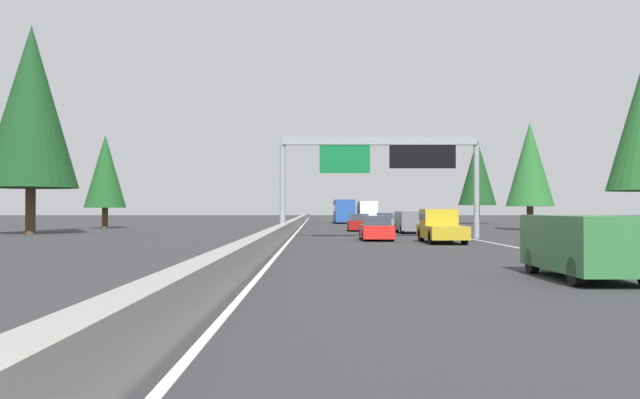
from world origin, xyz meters
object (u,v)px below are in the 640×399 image
bus_distant_b (344,210)px  conifer_left_mid (105,171)px  conifer_right_far (477,172)px  sedan_distant_a (359,223)px  minivan_far_right (584,243)px  sedan_far_left (385,220)px  conifer_right_mid (530,165)px  sedan_near_center (376,229)px  conifer_left_near (31,107)px  box_truck_far_center (367,211)px  minivan_mid_right (410,221)px  pickup_near_right (441,226)px  sign_gantry_overhead (382,158)px

bus_distant_b → conifer_left_mid: (-25.48, 24.37, 3.84)m
conifer_right_far → sedan_distant_a: bearing=150.1°
minivan_far_right → sedan_far_left: (56.62, -0.24, -0.27)m
conifer_right_mid → bus_distant_b: bearing=26.4°
sedan_near_center → minivan_far_right: bearing=-171.4°
sedan_distant_a → conifer_left_near: 27.56m
sedan_near_center → conifer_left_mid: (26.69, 24.26, 4.88)m
minivan_far_right → box_truck_far_center: 78.38m
box_truck_far_center → conifer_left_near: (-44.05, 28.60, 8.01)m
minivan_far_right → minivan_mid_right: bearing=-0.3°
sedan_distant_a → conifer_left_near: size_ratio=0.28×
pickup_near_right → conifer_left_mid: conifer_left_mid is taller
bus_distant_b → minivan_mid_right: size_ratio=2.30×
sedan_far_left → conifer_right_mid: bearing=-136.5°
sedan_near_center → conifer_right_far: conifer_right_far is taller
sedan_distant_a → conifer_left_mid: (8.85, 24.29, 4.88)m
sedan_far_left → pickup_near_right: size_ratio=0.79×
pickup_near_right → conifer_left_mid: size_ratio=0.61×
minivan_far_right → conifer_right_far: bearing=-10.8°
conifer_right_far → pickup_near_right: bearing=164.8°
minivan_far_right → pickup_near_right: pickup_near_right is taller
sign_gantry_overhead → pickup_near_right: (-5.35, -2.73, -4.22)m
sedan_distant_a → pickup_near_right: pickup_near_right is taller
sedan_near_center → conifer_right_far: (47.43, -17.01, 5.93)m
sedan_near_center → minivan_mid_right: minivan_mid_right is taller
minivan_far_right → bus_distant_b: size_ratio=0.43×
pickup_near_right → conifer_left_mid: 40.66m
conifer_right_far → conifer_left_near: (-36.33, 42.18, 3.01)m
minivan_far_right → conifer_left_mid: conifer_left_mid is taller
sign_gantry_overhead → sedan_far_left: (30.84, -3.15, -4.45)m
sedan_near_center → bus_distant_b: (52.17, -0.11, 1.03)m
conifer_left_mid → pickup_near_right: bearing=-136.9°
sedan_distant_a → conifer_right_mid: bearing=-78.9°
sign_gantry_overhead → bus_distant_b: sign_gantry_overhead is taller
sedan_near_center → pickup_near_right: pickup_near_right is taller
sedan_near_center → sedan_distant_a: 17.84m
conifer_right_far → conifer_left_near: conifer_left_near is taller
sedan_distant_a → minivan_far_right: bearing=-175.1°
sedan_near_center → conifer_left_mid: bearing=42.3°
minivan_far_right → pickup_near_right: bearing=0.5°
sedan_near_center → box_truck_far_center: size_ratio=0.52×
pickup_near_right → bus_distant_b: 55.06m
sedan_distant_a → sign_gantry_overhead: bearing=-177.8°
box_truck_far_center → conifer_left_mid: 39.91m
minivan_mid_right → conifer_left_mid: (14.32, 27.98, 4.61)m
box_truck_far_center → minivan_far_right: bearing=-179.9°
sedan_far_left → minivan_mid_right: size_ratio=0.88×
conifer_left_mid → minivan_far_right: bearing=-150.9°
sedan_distant_a → minivan_mid_right: (-5.47, -3.69, 0.27)m
bus_distant_b → conifer_left_mid: bearing=136.3°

